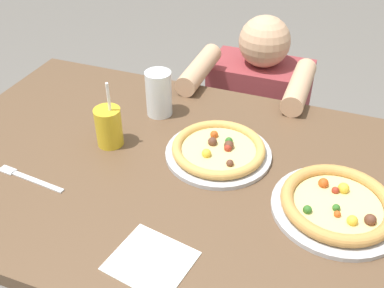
% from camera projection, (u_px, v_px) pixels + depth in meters
% --- Properties ---
extents(dining_table, '(1.29, 0.87, 0.75)m').
position_uv_depth(dining_table, '(163.00, 194.00, 1.25)').
color(dining_table, brown).
rests_on(dining_table, ground).
extents(pizza_near, '(0.30, 0.30, 0.04)m').
position_uv_depth(pizza_near, '(337.00, 205.00, 1.03)').
color(pizza_near, '#B7B7BC').
rests_on(pizza_near, dining_table).
extents(pizza_far, '(0.29, 0.29, 0.04)m').
position_uv_depth(pizza_far, '(218.00, 150.00, 1.20)').
color(pizza_far, '#B7B7BC').
rests_on(pizza_far, dining_table).
extents(drink_cup_colored, '(0.07, 0.07, 0.20)m').
position_uv_depth(drink_cup_colored, '(109.00, 127.00, 1.22)').
color(drink_cup_colored, gold).
rests_on(drink_cup_colored, dining_table).
extents(water_cup_clear, '(0.08, 0.08, 0.14)m').
position_uv_depth(water_cup_clear, '(159.00, 93.00, 1.34)').
color(water_cup_clear, silver).
rests_on(water_cup_clear, dining_table).
extents(paper_napkin, '(0.18, 0.17, 0.00)m').
position_uv_depth(paper_napkin, '(151.00, 261.00, 0.92)').
color(paper_napkin, white).
rests_on(paper_napkin, dining_table).
extents(fork, '(0.20, 0.04, 0.00)m').
position_uv_depth(fork, '(28.00, 178.00, 1.13)').
color(fork, silver).
rests_on(fork, dining_table).
extents(diner_seated, '(0.41, 0.52, 0.91)m').
position_uv_depth(diner_seated, '(255.00, 133.00, 1.88)').
color(diner_seated, '#333847').
rests_on(diner_seated, ground).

